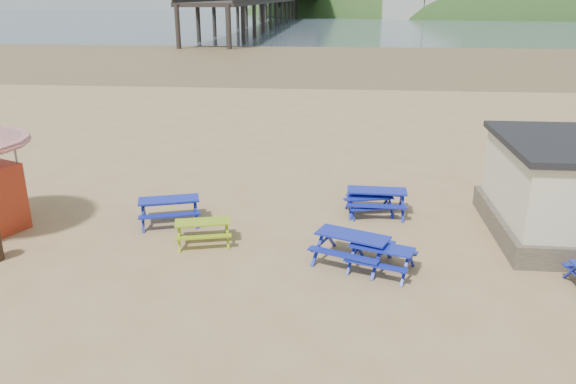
# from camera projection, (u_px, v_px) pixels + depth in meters

# --- Properties ---
(ground) EXTENTS (400.00, 400.00, 0.00)m
(ground) POSITION_uv_depth(u_px,v_px,m) (280.00, 237.00, 17.99)
(ground) COLOR tan
(ground) RESTS_ON ground
(wet_sand) EXTENTS (400.00, 400.00, 0.00)m
(wet_sand) POSITION_uv_depth(u_px,v_px,m) (327.00, 57.00, 69.64)
(wet_sand) COLOR olive
(wet_sand) RESTS_ON ground
(sea) EXTENTS (400.00, 400.00, 0.00)m
(sea) POSITION_uv_depth(u_px,v_px,m) (338.00, 20.00, 177.65)
(sea) COLOR #475965
(sea) RESTS_ON ground
(picnic_table_blue_a) EXTENTS (2.39, 2.14, 0.84)m
(picnic_table_blue_a) POSITION_uv_depth(u_px,v_px,m) (170.00, 210.00, 19.02)
(picnic_table_blue_a) COLOR #1217A3
(picnic_table_blue_a) RESTS_ON ground
(picnic_table_blue_b) EXTENTS (2.12, 1.73, 0.87)m
(picnic_table_blue_b) POSITION_uv_depth(u_px,v_px,m) (376.00, 201.00, 19.82)
(picnic_table_blue_b) COLOR #1217A3
(picnic_table_blue_b) RESTS_ON ground
(picnic_table_blue_c) EXTENTS (1.84, 1.60, 0.67)m
(picnic_table_blue_c) POSITION_uv_depth(u_px,v_px,m) (369.00, 205.00, 19.75)
(picnic_table_blue_c) COLOR #1217A3
(picnic_table_blue_c) RESTS_ON ground
(picnic_table_blue_d) EXTENTS (2.54, 2.33, 0.87)m
(picnic_table_blue_d) POSITION_uv_depth(u_px,v_px,m) (352.00, 248.00, 16.14)
(picnic_table_blue_d) COLOR #1217A3
(picnic_table_blue_d) RESTS_ON ground
(picnic_table_blue_e) EXTENTS (2.13, 1.93, 0.74)m
(picnic_table_blue_e) POSITION_uv_depth(u_px,v_px,m) (381.00, 259.00, 15.66)
(picnic_table_blue_e) COLOR #1217A3
(picnic_table_blue_e) RESTS_ON ground
(picnic_table_yellow) EXTENTS (1.98, 1.74, 0.71)m
(picnic_table_yellow) POSITION_uv_depth(u_px,v_px,m) (203.00, 232.00, 17.47)
(picnic_table_yellow) COLOR #7EAE12
(picnic_table_yellow) RESTS_ON ground
(pier) EXTENTS (24.00, 220.00, 39.29)m
(pier) POSITION_uv_depth(u_px,v_px,m) (284.00, 1.00, 185.17)
(pier) COLOR black
(pier) RESTS_ON ground
(headland_town) EXTENTS (264.00, 144.00, 108.00)m
(headland_town) POSITION_uv_depth(u_px,v_px,m) (559.00, 40.00, 229.03)
(headland_town) COLOR #2D4C1E
(headland_town) RESTS_ON ground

